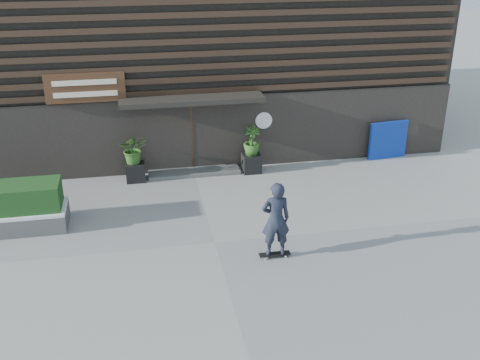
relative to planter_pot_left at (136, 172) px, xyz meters
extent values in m
plane|color=gray|center=(1.90, -4.40, -0.30)|extent=(80.00, 80.00, 0.00)
cube|color=#4A4A47|center=(1.90, 0.20, -0.24)|extent=(3.00, 0.80, 0.12)
cube|color=black|center=(0.00, 0.00, 0.00)|extent=(0.60, 0.60, 0.60)
imported|color=#2D591E|center=(0.00, 0.00, 0.78)|extent=(0.86, 0.75, 0.96)
cube|color=black|center=(3.80, 0.00, 0.00)|extent=(0.60, 0.60, 0.60)
imported|color=#2D591E|center=(3.80, 0.00, 0.78)|extent=(0.54, 0.54, 0.96)
cube|color=#464643|center=(-3.64, -2.63, -0.05)|extent=(3.50, 1.20, 0.50)
cube|color=#0B2A97|center=(8.72, 0.30, 0.37)|extent=(1.43, 0.29, 1.33)
cube|color=black|center=(1.90, 5.60, 3.70)|extent=(18.00, 10.00, 8.00)
cube|color=black|center=(1.90, 0.54, 0.95)|extent=(18.00, 0.12, 2.50)
cube|color=#38281E|center=(1.90, 0.48, 2.40)|extent=(17.60, 0.08, 0.18)
cube|color=#38281E|center=(1.90, 0.48, 2.79)|extent=(17.60, 0.08, 0.18)
cube|color=#38281E|center=(1.90, 0.48, 3.18)|extent=(17.60, 0.08, 0.18)
cube|color=#38281E|center=(1.90, 0.48, 3.58)|extent=(17.60, 0.08, 0.18)
cube|color=#38281E|center=(1.90, 0.48, 3.97)|extent=(17.60, 0.08, 0.18)
cube|color=#38281E|center=(1.90, 0.48, 4.36)|extent=(17.60, 0.08, 0.18)
cube|color=#38281E|center=(1.90, 0.48, 4.75)|extent=(17.60, 0.08, 0.18)
cube|color=#38281E|center=(1.90, 0.48, 5.15)|extent=(17.60, 0.08, 0.18)
cube|color=black|center=(1.90, 0.10, 2.25)|extent=(4.50, 1.00, 0.15)
cube|color=black|center=(1.90, 0.70, 0.85)|extent=(2.40, 0.30, 2.30)
cube|color=#38281E|center=(1.90, 0.52, 0.85)|extent=(0.06, 0.10, 2.30)
cube|color=#472B19|center=(-1.30, 0.40, 2.70)|extent=(2.40, 0.10, 0.90)
cube|color=beige|center=(-1.30, 0.33, 2.88)|extent=(1.90, 0.02, 0.16)
cube|color=beige|center=(-1.30, 0.33, 2.52)|extent=(1.90, 0.02, 0.16)
cylinder|color=white|center=(4.30, 0.46, 1.30)|extent=(0.56, 0.03, 0.56)
cube|color=black|center=(3.26, -5.37, -0.21)|extent=(0.78, 0.20, 0.02)
cylinder|color=beige|center=(3.00, -5.47, -0.27)|extent=(0.06, 0.03, 0.06)
cylinder|color=#A9A9A4|center=(3.00, -5.27, -0.27)|extent=(0.06, 0.03, 0.06)
cylinder|color=#ACABA7|center=(3.52, -5.47, -0.27)|extent=(0.06, 0.03, 0.06)
cylinder|color=#A8A9A4|center=(3.52, -5.27, -0.27)|extent=(0.06, 0.03, 0.06)
imported|color=black|center=(3.26, -5.37, 0.75)|extent=(0.71, 0.48, 1.92)
camera|label=1|loc=(0.15, -17.08, 7.19)|focal=42.64mm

